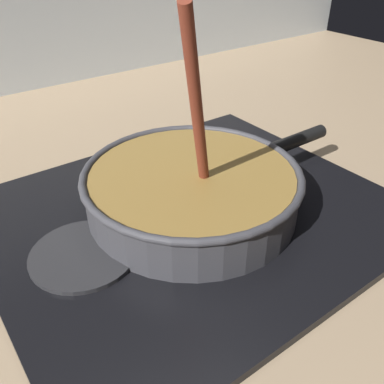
{
  "coord_description": "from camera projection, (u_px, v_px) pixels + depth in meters",
  "views": [
    {
      "loc": [
        -0.26,
        -0.3,
        0.37
      ],
      "look_at": [
        0.04,
        0.1,
        0.04
      ],
      "focal_mm": 39.23,
      "sensor_mm": 36.0,
      "label": 1
    }
  ],
  "objects": [
    {
      "name": "hob_plate",
      "position": [
        192.0,
        213.0,
        0.61
      ],
      "size": [
        0.56,
        0.48,
        0.01
      ],
      "primitive_type": "cube",
      "color": "black",
      "rests_on": "ground"
    },
    {
      "name": "burner_ring",
      "position": [
        192.0,
        207.0,
        0.61
      ],
      "size": [
        0.18,
        0.18,
        0.01
      ],
      "primitive_type": "torus",
      "color": "#592D0C",
      "rests_on": "hob_plate"
    },
    {
      "name": "ground",
      "position": [
        214.0,
        275.0,
        0.54
      ],
      "size": [
        2.4,
        1.6,
        0.04
      ],
      "primitive_type": "cube",
      "color": "#9E8466"
    },
    {
      "name": "cooking_pan",
      "position": [
        193.0,
        189.0,
        0.59
      ],
      "size": [
        0.43,
        0.31,
        0.3
      ],
      "color": "#38383D",
      "rests_on": "hob_plate"
    },
    {
      "name": "spare_burner",
      "position": [
        83.0,
        254.0,
        0.52
      ],
      "size": [
        0.13,
        0.13,
        0.01
      ],
      "primitive_type": "cylinder",
      "color": "#262628",
      "rests_on": "hob_plate"
    }
  ]
}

